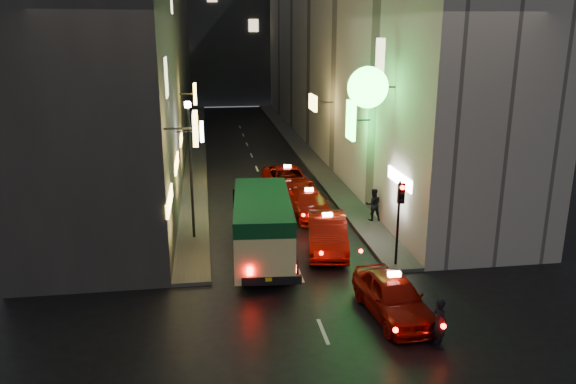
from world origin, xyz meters
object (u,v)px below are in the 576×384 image
lamp_post (190,161)px  traffic_light (400,206)px  minibus (262,221)px  taxi_near (393,293)px  pedestrian_crossing (440,320)px

lamp_post → traffic_light: bearing=-28.9°
minibus → lamp_post: 4.57m
taxi_near → traffic_light: bearing=68.9°
lamp_post → taxi_near: bearing=-50.9°
minibus → taxi_near: bearing=-54.2°
minibus → pedestrian_crossing: 8.81m
pedestrian_crossing → traffic_light: traffic_light is taller
taxi_near → pedestrian_crossing: taxi_near is taller
minibus → traffic_light: (5.31, -1.59, 0.93)m
minibus → taxi_near: 6.66m
pedestrian_crossing → traffic_light: bearing=-15.5°
minibus → traffic_light: 5.62m
minibus → traffic_light: size_ratio=1.89×
traffic_light → pedestrian_crossing: bearing=-96.8°
traffic_light → lamp_post: bearing=151.1°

